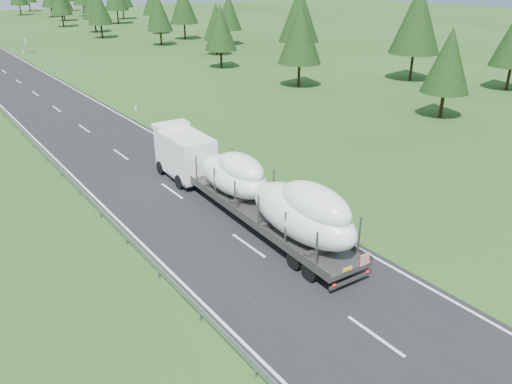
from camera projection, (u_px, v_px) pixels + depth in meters
ground at (248, 246)px, 26.93m from camera, size 400.00×400.00×0.00m
highway_sign at (26, 43)px, 89.37m from camera, size 0.08×0.90×2.60m
tree_line_right at (149, 2)px, 115.97m from camera, size 28.37×240.05×12.50m
boat_truck at (249, 185)px, 28.96m from camera, size 3.36×19.38×4.21m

